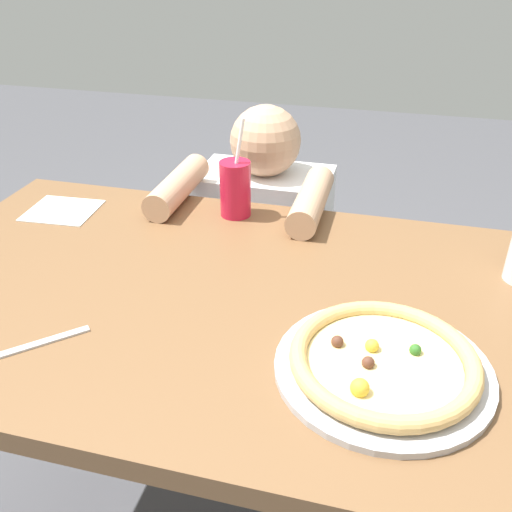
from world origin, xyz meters
The scene contains 6 objects.
dining_table centered at (0.00, 0.00, 0.64)m, with size 1.37×0.80×0.75m.
pizza_near centered at (0.28, -0.15, 0.77)m, with size 0.33×0.33×0.04m.
drink_cup_colored centered at (-0.10, 0.33, 0.82)m, with size 0.07×0.07×0.23m.
paper_napkin centered at (-0.51, 0.24, 0.75)m, with size 0.16×0.14×0.00m, color white.
fork centered at (-0.29, -0.24, 0.75)m, with size 0.16×0.15×0.00m.
diner_seated centered at (-0.09, 0.60, 0.43)m, with size 0.41×0.52×0.94m.
Camera 1 is at (0.26, -0.84, 1.34)m, focal length 39.60 mm.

